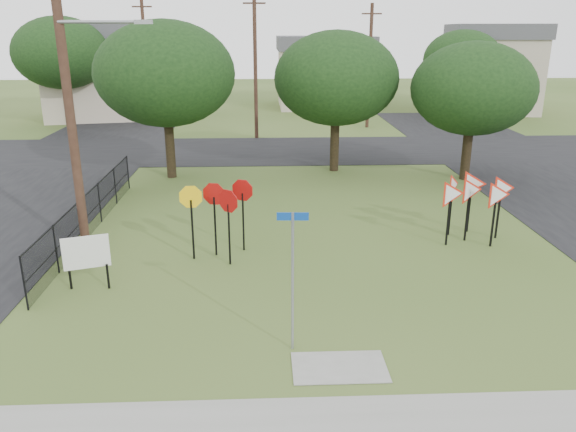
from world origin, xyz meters
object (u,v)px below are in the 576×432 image
object	(u,v)px
street_name_sign	(293,274)
stop_sign_cluster	(219,203)
info_board	(86,254)
yield_sign_cluster	(473,192)

from	to	relation	value
street_name_sign	stop_sign_cluster	size ratio (longest dim) A/B	1.35
stop_sign_cluster	info_board	bearing A→B (deg)	-148.36
street_name_sign	yield_sign_cluster	bearing A→B (deg)	46.17
stop_sign_cluster	info_board	world-z (taller)	stop_sign_cluster
yield_sign_cluster	info_board	bearing A→B (deg)	-164.26
stop_sign_cluster	yield_sign_cluster	size ratio (longest dim) A/B	0.83
street_name_sign	yield_sign_cluster	size ratio (longest dim) A/B	1.12
stop_sign_cluster	yield_sign_cluster	world-z (taller)	stop_sign_cluster
yield_sign_cluster	stop_sign_cluster	bearing A→B (deg)	-171.89
yield_sign_cluster	info_board	distance (m)	12.25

